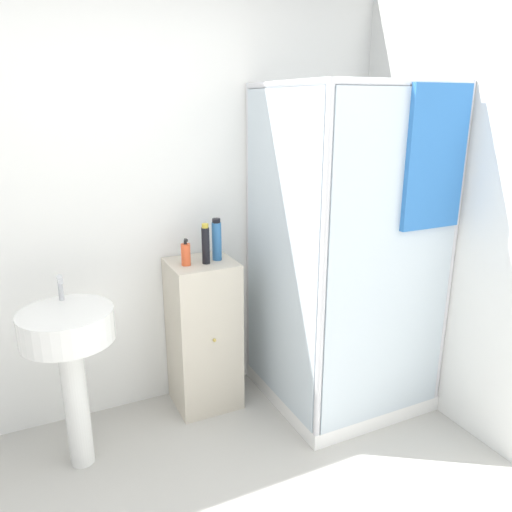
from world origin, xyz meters
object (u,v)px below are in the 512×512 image
object	(u,v)px
sink	(69,346)
shampoo_bottle_tall_black	(206,244)
shampoo_bottle_blue	(217,240)
soap_dispenser	(186,254)

from	to	relation	value
sink	shampoo_bottle_tall_black	xyz separation A→B (m)	(0.78, 0.20, 0.36)
shampoo_bottle_tall_black	shampoo_bottle_blue	xyz separation A→B (m)	(0.08, 0.04, 0.01)
shampoo_bottle_tall_black	shampoo_bottle_blue	bearing A→B (deg)	25.08
sink	shampoo_bottle_tall_black	bearing A→B (deg)	14.40
shampoo_bottle_tall_black	soap_dispenser	bearing A→B (deg)	170.64
soap_dispenser	shampoo_bottle_blue	size ratio (longest dim) A/B	0.63
shampoo_bottle_blue	soap_dispenser	bearing A→B (deg)	-174.20
soap_dispenser	shampoo_bottle_tall_black	xyz separation A→B (m)	(0.11, -0.02, 0.05)
sink	soap_dispenser	distance (m)	0.77
soap_dispenser	shampoo_bottle_tall_black	distance (m)	0.12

